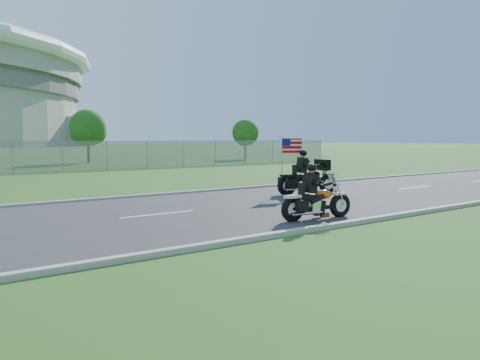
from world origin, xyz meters
TOP-DOWN VIEW (x-y plane):
  - ground at (0.00, 0.00)m, footprint 420.00×420.00m
  - road at (0.00, 0.00)m, footprint 120.00×8.00m
  - curb_north at (0.00, 4.05)m, footprint 120.00×0.18m
  - curb_south at (0.00, -4.05)m, footprint 120.00×0.18m
  - tree_fence_near at (6.04, 30.04)m, footprint 3.52×3.28m
  - tree_fence_far at (22.04, 28.03)m, footprint 3.08×2.87m
  - motorcycle_lead at (0.96, -3.09)m, footprint 2.19×0.72m
  - motorcycle_follow at (4.68, 1.00)m, footprint 2.51×1.11m

SIDE VIEW (x-z plane):
  - ground at x=0.00m, z-range 0.00..0.00m
  - road at x=0.00m, z-range 0.00..0.04m
  - curb_north at x=0.00m, z-range -0.01..0.11m
  - curb_south at x=0.00m, z-range -0.01..0.11m
  - motorcycle_lead at x=0.96m, z-range -0.27..1.21m
  - motorcycle_follow at x=4.68m, z-range -0.48..1.65m
  - tree_fence_far at x=22.04m, z-range 0.54..4.74m
  - tree_fence_near at x=6.04m, z-range 0.60..5.35m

